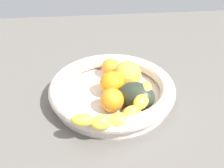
{
  "coord_description": "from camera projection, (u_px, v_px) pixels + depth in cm",
  "views": [
    {
      "loc": [
        57.43,
        -5.91,
        46.7
      ],
      "look_at": [
        0.0,
        0.0,
        7.66
      ],
      "focal_mm": 45.69,
      "sensor_mm": 36.0,
      "label": 1
    }
  ],
  "objects": [
    {
      "name": "fruit_bowl",
      "position": [
        112.0,
        90.0,
        0.71
      ],
      "size": [
        31.2,
        31.2,
        5.32
      ],
      "color": "silver",
      "rests_on": "kitchen_counter"
    },
    {
      "name": "orange_mid_left",
      "position": [
        111.0,
        68.0,
        0.77
      ],
      "size": [
        5.07,
        5.07,
        5.07
      ],
      "primitive_type": "sphere",
      "color": "orange",
      "rests_on": "fruit_bowl"
    },
    {
      "name": "orange_mid_right",
      "position": [
        112.0,
        100.0,
        0.65
      ],
      "size": [
        5.51,
        5.51,
        5.51
      ],
      "primitive_type": "sphere",
      "color": "orange",
      "rests_on": "fruit_bowl"
    },
    {
      "name": "orange_front",
      "position": [
        113.0,
        84.0,
        0.69
      ],
      "size": [
        6.16,
        6.16,
        6.16
      ],
      "primitive_type": "sphere",
      "color": "orange",
      "rests_on": "fruit_bowl"
    },
    {
      "name": "banana_draped_left",
      "position": [
        122.0,
        113.0,
        0.6
      ],
      "size": [
        13.79,
        19.03,
        5.36
      ],
      "color": "yellow",
      "rests_on": "fruit_bowl"
    },
    {
      "name": "apple_yellow",
      "position": [
        127.0,
        75.0,
        0.72
      ],
      "size": [
        7.08,
        7.08,
        7.08
      ],
      "primitive_type": "sphere",
      "color": "gold",
      "rests_on": "fruit_bowl"
    },
    {
      "name": "kitchen_counter",
      "position": [
        112.0,
        104.0,
        0.73
      ],
      "size": [
        120.0,
        120.0,
        3.0
      ],
      "primitive_type": "cube",
      "color": "#635F59",
      "rests_on": "ground"
    },
    {
      "name": "avocado_dark",
      "position": [
        137.0,
        95.0,
        0.66
      ],
      "size": [
        10.05,
        10.74,
        6.05
      ],
      "primitive_type": "ellipsoid",
      "rotation": [
        0.0,
        0.0,
        4.13
      ],
      "color": "#2D3528",
      "rests_on": "fruit_bowl"
    }
  ]
}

